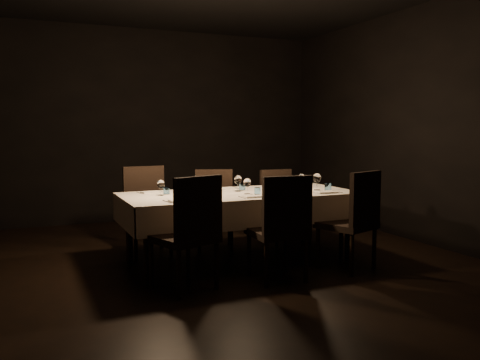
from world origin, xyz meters
name	(u,v)px	position (x,y,z in m)	size (l,w,h in m)	color
room	(240,124)	(0.00, 0.00, 1.50)	(5.01, 6.01, 3.01)	black
dining_table	(240,200)	(0.00, 0.00, 0.69)	(2.52, 1.12, 0.76)	black
chair_near_left	(190,229)	(-0.81, -0.75, 0.57)	(0.64, 0.64, 1.04)	black
place_setting_near_left	(182,191)	(-0.71, -0.22, 0.84)	(0.35, 0.41, 0.19)	beige
chair_near_center	(281,224)	(0.06, -0.83, 0.56)	(0.51, 0.51, 1.02)	black
place_setting_near_center	(251,189)	(0.04, -0.22, 0.83)	(0.30, 0.39, 0.17)	beige
chair_near_right	(354,216)	(0.94, -0.77, 0.56)	(0.63, 0.63, 1.03)	black
place_setting_near_right	(322,184)	(0.90, -0.22, 0.84)	(0.34, 0.41, 0.19)	beige
chair_far_left	(147,206)	(-0.83, 0.83, 0.55)	(0.49, 0.49, 1.01)	black
place_setting_far_left	(159,188)	(-0.84, 0.22, 0.83)	(0.30, 0.39, 0.16)	beige
chair_far_center	(214,205)	(-0.03, 0.72, 0.53)	(0.58, 0.58, 0.95)	black
place_setting_far_center	(235,184)	(0.03, 0.22, 0.83)	(0.32, 0.40, 0.18)	beige
chair_far_right	(280,202)	(0.87, 0.73, 0.51)	(0.45, 0.45, 0.92)	black
place_setting_far_right	(298,182)	(0.84, 0.22, 0.83)	(0.31, 0.39, 0.17)	beige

